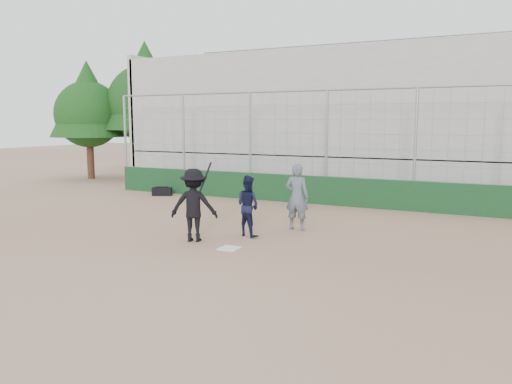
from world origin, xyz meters
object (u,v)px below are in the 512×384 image
at_px(catcher_crouched, 248,216).
at_px(umpire, 297,200).
at_px(batter_at_plate, 194,205).
at_px(equipment_bag, 162,191).

relative_size(catcher_crouched, umpire, 0.66).
height_order(batter_at_plate, catcher_crouched, batter_at_plate).
height_order(catcher_crouched, umpire, umpire).
height_order(catcher_crouched, equipment_bag, catcher_crouched).
xyz_separation_m(batter_at_plate, catcher_crouched, (0.94, 1.05, -0.36)).
distance_m(catcher_crouched, umpire, 1.55).
bearing_deg(umpire, catcher_crouched, 55.99).
xyz_separation_m(catcher_crouched, equipment_bag, (-6.32, 4.84, -0.37)).
xyz_separation_m(umpire, equipment_bag, (-7.16, 3.58, -0.65)).
bearing_deg(equipment_bag, batter_at_plate, -47.63).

